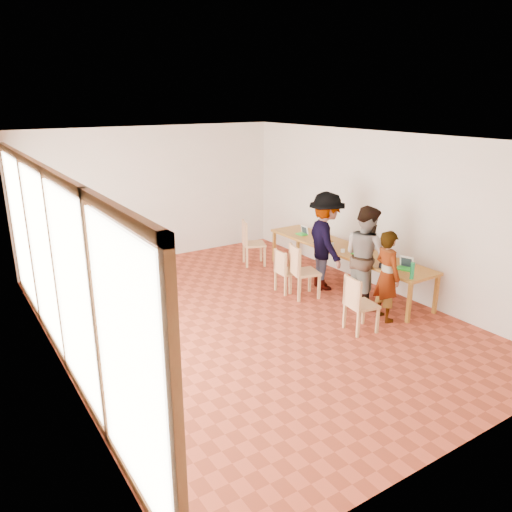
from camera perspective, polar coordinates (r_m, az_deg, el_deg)
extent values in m
plane|color=#A74128|center=(8.54, -0.97, -7.17)|extent=(8.00, 8.00, 0.00)
cube|color=beige|center=(11.53, -11.71, 6.91)|extent=(6.00, 0.10, 3.00)
cube|color=beige|center=(5.28, 22.89, -7.21)|extent=(6.00, 0.10, 3.00)
cube|color=beige|center=(9.90, 13.92, 5.00)|extent=(0.10, 8.00, 3.00)
cube|color=white|center=(6.99, -22.05, -1.07)|extent=(0.10, 8.00, 3.00)
cube|color=white|center=(7.77, -1.09, 13.48)|extent=(6.00, 8.00, 0.04)
cube|color=#A46E24|center=(9.99, 10.13, 0.76)|extent=(0.80, 4.00, 0.05)
cube|color=#A46E24|center=(8.64, 17.10, -5.16)|extent=(0.06, 0.06, 0.70)
cube|color=#A46E24|center=(11.33, 2.10, 1.09)|extent=(0.06, 0.06, 0.70)
cube|color=#A46E24|center=(9.15, 19.87, -4.17)|extent=(0.06, 0.06, 0.70)
cube|color=#A46E24|center=(11.72, 4.82, 1.61)|extent=(0.06, 0.06, 0.70)
cube|color=#A46E24|center=(9.99, -13.97, 0.50)|extent=(0.90, 0.90, 0.05)
cube|color=#A46E24|center=(9.64, -15.20, -2.58)|extent=(0.05, 0.05, 0.70)
cube|color=#A46E24|center=(10.35, -16.57, -1.30)|extent=(0.05, 0.05, 0.70)
cube|color=#A46E24|center=(9.88, -10.92, -1.76)|extent=(0.05, 0.05, 0.70)
cube|color=#A46E24|center=(10.58, -12.54, -0.57)|extent=(0.05, 0.05, 0.70)
cube|color=tan|center=(8.13, 11.99, -5.50)|extent=(0.49, 0.49, 0.04)
cube|color=tan|center=(7.93, 10.96, -4.11)|extent=(0.10, 0.43, 0.45)
cube|color=tan|center=(9.32, 5.61, -1.87)|extent=(0.57, 0.57, 0.04)
cube|color=tan|center=(9.15, 4.45, -0.44)|extent=(0.16, 0.47, 0.49)
cube|color=tan|center=(9.56, 3.67, -1.80)|extent=(0.41, 0.41, 0.04)
cube|color=tan|center=(9.40, 2.80, -0.69)|extent=(0.05, 0.39, 0.41)
cube|color=tan|center=(11.07, -0.22, 1.37)|extent=(0.60, 0.60, 0.04)
cube|color=tan|center=(10.96, -1.30, 2.65)|extent=(0.21, 0.45, 0.49)
cube|color=tan|center=(9.46, -14.25, -2.34)|extent=(0.60, 0.60, 0.04)
cube|color=tan|center=(9.30, -13.29, -1.02)|extent=(0.33, 0.34, 0.45)
imported|color=gray|center=(8.53, 14.74, -2.21)|extent=(0.47, 0.62, 1.55)
imported|color=gray|center=(9.04, 12.44, -0.01)|extent=(0.79, 0.96, 1.81)
imported|color=gray|center=(9.66, 7.97, 1.68)|extent=(1.08, 1.40, 1.90)
cube|color=green|center=(8.99, 16.60, -1.39)|extent=(0.27, 0.31, 0.03)
cube|color=white|center=(9.05, 16.84, -0.66)|extent=(0.16, 0.25, 0.22)
cube|color=green|center=(9.62, 11.56, 0.25)|extent=(0.19, 0.25, 0.03)
cube|color=white|center=(9.65, 11.98, 0.83)|extent=(0.08, 0.23, 0.20)
cube|color=green|center=(10.83, 5.23, 2.50)|extent=(0.16, 0.23, 0.02)
cube|color=white|center=(10.86, 5.58, 2.99)|extent=(0.07, 0.21, 0.19)
imported|color=#C18925|center=(10.08, 8.54, 1.44)|extent=(0.16, 0.16, 0.10)
cylinder|color=#158142|center=(8.52, 17.43, -1.63)|extent=(0.07, 0.07, 0.28)
cylinder|color=silver|center=(10.00, 8.68, 1.26)|extent=(0.07, 0.07, 0.09)
cylinder|color=white|center=(9.70, 9.89, 0.60)|extent=(0.08, 0.08, 0.06)
cube|color=#CD3D51|center=(9.47, 11.14, -0.06)|extent=(0.05, 0.10, 0.01)
cube|color=black|center=(8.92, 14.81, -1.18)|extent=(0.16, 0.26, 0.09)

